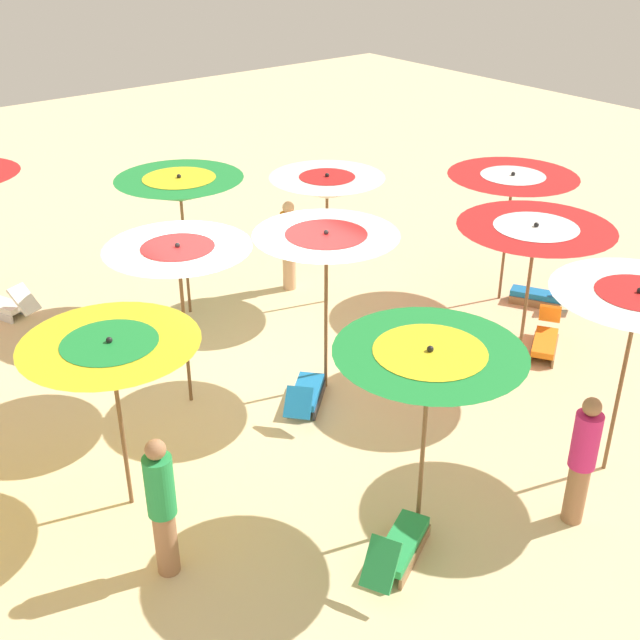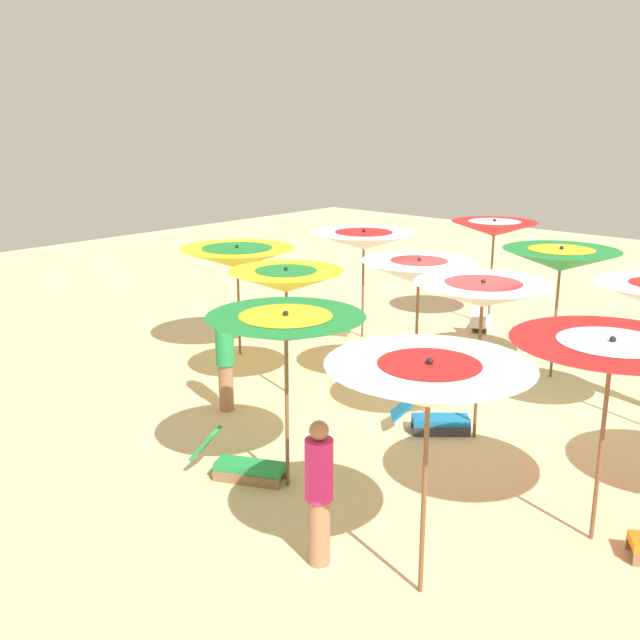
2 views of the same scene
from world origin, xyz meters
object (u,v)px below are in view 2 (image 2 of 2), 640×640
at_px(beach_umbrella_0, 494,229).
at_px(beach_umbrella_11, 429,385).
at_px(beach_umbrella_4, 419,272).
at_px(beach_umbrella_8, 286,328).
at_px(lounger_2, 434,419).
at_px(beachgoer_2, 225,359).
at_px(lounger_3, 325,324).
at_px(lounger_5, 481,321).
at_px(beach_umbrella_2, 237,257).
at_px(beach_umbrella_5, 286,281).
at_px(beach_umbrella_10, 611,357).
at_px(beach_umbrella_3, 561,260).
at_px(beachgoer_0, 319,491).
at_px(lounger_0, 242,464).
at_px(beach_umbrella_1, 364,240).
at_px(beach_umbrella_7, 483,294).

distance_m(beach_umbrella_0, beach_umbrella_11, 10.36).
height_order(beach_umbrella_4, beach_umbrella_8, beach_umbrella_4).
height_order(lounger_2, beachgoer_2, beachgoer_2).
relative_size(lounger_3, lounger_5, 0.90).
bearing_deg(beach_umbrella_2, beach_umbrella_5, -111.94).
distance_m(beach_umbrella_5, lounger_3, 4.09).
height_order(beach_umbrella_10, lounger_5, beach_umbrella_10).
height_order(beach_umbrella_3, beachgoer_0, beach_umbrella_3).
relative_size(beach_umbrella_5, beach_umbrella_11, 0.89).
height_order(beach_umbrella_8, lounger_0, beach_umbrella_8).
xyz_separation_m(beach_umbrella_1, beach_umbrella_2, (-2.59, 1.08, -0.14)).
bearing_deg(beach_umbrella_3, beach_umbrella_5, 141.63).
bearing_deg(beach_umbrella_3, beach_umbrella_0, 48.12).
height_order(beach_umbrella_8, lounger_5, beach_umbrella_8).
bearing_deg(lounger_2, beach_umbrella_2, 131.70).
xyz_separation_m(beach_umbrella_10, beachgoer_2, (-0.27, 6.00, -1.30)).
bearing_deg(beach_umbrella_5, beach_umbrella_3, -38.37).
distance_m(beach_umbrella_2, beach_umbrella_8, 5.64).
bearing_deg(beach_umbrella_10, beach_umbrella_11, 157.15).
xyz_separation_m(beach_umbrella_5, beachgoer_2, (-1.23, 0.18, -1.11)).
distance_m(beach_umbrella_2, lounger_3, 2.87).
relative_size(beach_umbrella_0, beach_umbrella_10, 1.01).
xyz_separation_m(beach_umbrella_7, beachgoer_2, (-1.79, 3.56, -1.32)).
relative_size(beach_umbrella_7, lounger_5, 1.80).
height_order(beach_umbrella_5, beach_umbrella_7, beach_umbrella_7).
xyz_separation_m(beach_umbrella_5, beachgoer_0, (-3.40, -3.82, -1.13)).
relative_size(beach_umbrella_4, lounger_2, 2.11).
height_order(beach_umbrella_2, beach_umbrella_10, beach_umbrella_10).
distance_m(lounger_0, beachgoer_2, 2.52).
bearing_deg(beach_umbrella_7, beach_umbrella_10, -122.01).
height_order(beach_umbrella_4, beachgoer_2, beach_umbrella_4).
bearing_deg(beach_umbrella_5, beach_umbrella_4, -48.71).
xyz_separation_m(beach_umbrella_11, lounger_0, (0.42, 3.14, -2.02)).
distance_m(beach_umbrella_10, lounger_0, 4.80).
height_order(beach_umbrella_4, lounger_0, beach_umbrella_4).
bearing_deg(beach_umbrella_8, beach_umbrella_10, -67.65).
height_order(beach_umbrella_0, beach_umbrella_11, beach_umbrella_11).
height_order(beach_umbrella_8, beachgoer_2, beach_umbrella_8).
distance_m(lounger_3, beachgoer_0, 8.73).
xyz_separation_m(beach_umbrella_7, lounger_5, (5.11, 2.87, -1.99)).
distance_m(beach_umbrella_11, beachgoer_2, 5.59).
relative_size(beach_umbrella_7, beach_umbrella_8, 1.03).
distance_m(beach_umbrella_8, beach_umbrella_10, 3.74).
bearing_deg(beachgoer_0, beach_umbrella_3, 79.18).
bearing_deg(beach_umbrella_1, beach_umbrella_3, -85.15).
height_order(beach_umbrella_8, beach_umbrella_11, beach_umbrella_11).
distance_m(beach_umbrella_11, lounger_2, 4.48).
xyz_separation_m(beach_umbrella_3, lounger_3, (-0.70, 4.96, -1.98)).
xyz_separation_m(lounger_2, lounger_3, (2.83, 4.75, 0.01)).
xyz_separation_m(beach_umbrella_7, beachgoer_0, (-3.96, -0.44, -1.34)).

